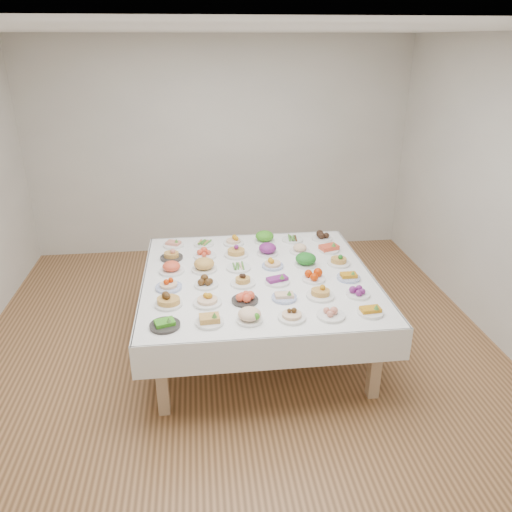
{
  "coord_description": "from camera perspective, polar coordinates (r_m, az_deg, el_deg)",
  "views": [
    {
      "loc": [
        -0.31,
        -4.08,
        2.74
      ],
      "look_at": [
        0.19,
        0.13,
        0.88
      ],
      "focal_mm": 35.0,
      "sensor_mm": 36.0,
      "label": 1
    }
  ],
  "objects": [
    {
      "name": "dish_19",
      "position": [
        4.65,
        -5.95,
        -0.94
      ],
      "size": [
        0.24,
        0.24,
        0.14
      ],
      "color": "white",
      "rests_on": "display_table"
    },
    {
      "name": "dish_22",
      "position": [
        4.75,
        5.71,
        -0.43
      ],
      "size": [
        0.22,
        0.22,
        0.13
      ],
      "color": "white",
      "rests_on": "display_table"
    },
    {
      "name": "dish_3",
      "position": [
        3.86,
        4.12,
        -6.53
      ],
      "size": [
        0.21,
        0.21,
        0.11
      ],
      "color": "white",
      "rests_on": "display_table"
    },
    {
      "name": "dish_27",
      "position": [
        4.97,
        1.33,
        0.85
      ],
      "size": [
        0.21,
        0.21,
        0.13
      ],
      "color": "white",
      "rests_on": "display_table"
    },
    {
      "name": "dish_31",
      "position": [
        5.24,
        -5.98,
        1.46
      ],
      "size": [
        0.2,
        0.2,
        0.05
      ],
      "color": "white",
      "rests_on": "display_table"
    },
    {
      "name": "dish_12",
      "position": [
        4.36,
        -9.98,
        -3.01
      ],
      "size": [
        0.23,
        0.23,
        0.12
      ],
      "color": "#4C66B2",
      "rests_on": "display_table"
    },
    {
      "name": "dish_29",
      "position": [
        5.11,
        8.34,
        0.99
      ],
      "size": [
        0.2,
        0.2,
        0.1
      ],
      "color": "white",
      "rests_on": "display_table"
    },
    {
      "name": "dish_11",
      "position": [
        4.28,
        11.6,
        -3.95
      ],
      "size": [
        0.2,
        0.2,
        0.09
      ],
      "color": "white",
      "rests_on": "display_table"
    },
    {
      "name": "dish_23",
      "position": [
        4.82,
        9.44,
        -0.36
      ],
      "size": [
        0.22,
        0.22,
        0.12
      ],
      "color": "white",
      "rests_on": "display_table"
    },
    {
      "name": "dish_21",
      "position": [
        4.7,
        1.92,
        -0.68
      ],
      "size": [
        0.2,
        0.2,
        0.12
      ],
      "color": "#4C66B2",
      "rests_on": "display_table"
    },
    {
      "name": "dish_1",
      "position": [
        3.81,
        -5.34,
        -7.16
      ],
      "size": [
        0.21,
        0.21,
        0.1
      ],
      "color": "white",
      "rests_on": "display_table"
    },
    {
      "name": "dish_18",
      "position": [
        4.65,
        -9.65,
        -1.07
      ],
      "size": [
        0.26,
        0.26,
        0.14
      ],
      "color": "white",
      "rests_on": "display_table"
    },
    {
      "name": "dish_13",
      "position": [
        4.37,
        -5.72,
        -2.96
      ],
      "size": [
        0.21,
        0.21,
        0.09
      ],
      "color": "white",
      "rests_on": "display_table"
    },
    {
      "name": "display_table",
      "position": [
        4.58,
        0.22,
        -3.03
      ],
      "size": [
        2.09,
        2.09,
        0.75
      ],
      "color": "white",
      "rests_on": "ground"
    },
    {
      "name": "dish_20",
      "position": [
        4.67,
        -2.01,
        -1.27
      ],
      "size": [
        0.23,
        0.23,
        0.05
      ],
      "color": "white",
      "rests_on": "display_table"
    },
    {
      "name": "dish_14",
      "position": [
        4.37,
        -1.51,
        -2.65
      ],
      "size": [
        0.22,
        0.22,
        0.12
      ],
      "color": "white",
      "rests_on": "display_table"
    },
    {
      "name": "room_envelope",
      "position": [
        4.19,
        -2.44,
        11.14
      ],
      "size": [
        5.02,
        5.02,
        2.81
      ],
      "color": "#A27043",
      "rests_on": "ground"
    },
    {
      "name": "dish_32",
      "position": [
        5.23,
        -2.6,
        1.95
      ],
      "size": [
        0.21,
        0.21,
        0.12
      ],
      "color": "white",
      "rests_on": "display_table"
    },
    {
      "name": "dish_15",
      "position": [
        4.41,
        2.44,
        -2.58
      ],
      "size": [
        0.22,
        0.22,
        0.1
      ],
      "color": "white",
      "rests_on": "display_table"
    },
    {
      "name": "dish_0",
      "position": [
        3.82,
        -10.39,
        -7.49
      ],
      "size": [
        0.23,
        0.23,
        0.1
      ],
      "color": "#2D2A28",
      "rests_on": "display_table"
    },
    {
      "name": "dish_34",
      "position": [
        5.34,
        4.2,
        1.97
      ],
      "size": [
        0.22,
        0.22,
        0.05
      ],
      "color": "white",
      "rests_on": "display_table"
    },
    {
      "name": "dish_17",
      "position": [
        4.55,
        10.54,
        -2.25
      ],
      "size": [
        0.21,
        0.21,
        0.08
      ],
      "color": "#4C66B2",
      "rests_on": "display_table"
    },
    {
      "name": "dish_25",
      "position": [
        4.94,
        -5.85,
        0.31
      ],
      "size": [
        0.22,
        0.22,
        0.09
      ],
      "color": "white",
      "rests_on": "display_table"
    },
    {
      "name": "dish_8",
      "position": [
        4.1,
        -1.28,
        -4.7
      ],
      "size": [
        0.22,
        0.22,
        0.1
      ],
      "color": "#2D2A28",
      "rests_on": "display_table"
    },
    {
      "name": "dish_9",
      "position": [
        4.15,
        3.25,
        -4.45
      ],
      "size": [
        0.21,
        0.21,
        0.09
      ],
      "color": "#4C66B2",
      "rests_on": "display_table"
    },
    {
      "name": "dish_16",
      "position": [
        4.48,
        6.62,
        -2.26
      ],
      "size": [
        0.21,
        0.21,
        0.1
      ],
      "color": "white",
      "rests_on": "display_table"
    },
    {
      "name": "dish_33",
      "position": [
        5.27,
        0.98,
        2.23
      ],
      "size": [
        0.21,
        0.21,
        0.13
      ],
      "color": "white",
      "rests_on": "display_table"
    },
    {
      "name": "dish_6",
      "position": [
        4.09,
        -10.0,
        -4.78
      ],
      "size": [
        0.23,
        0.22,
        0.14
      ],
      "color": "white",
      "rests_on": "display_table"
    },
    {
      "name": "dish_26",
      "position": [
        4.94,
        -2.29,
        0.81
      ],
      "size": [
        0.27,
        0.26,
        0.15
      ],
      "color": "white",
      "rests_on": "display_table"
    },
    {
      "name": "dish_28",
      "position": [
        5.04,
        5.03,
        0.91
      ],
      "size": [
        0.2,
        0.2,
        0.11
      ],
      "color": "white",
      "rests_on": "display_table"
    },
    {
      "name": "dish_5",
      "position": [
        4.03,
        12.95,
        -5.95
      ],
      "size": [
        0.2,
        0.2,
        0.09
      ],
      "color": "white",
      "rests_on": "display_table"
    },
    {
      "name": "dish_30",
      "position": [
        5.25,
        -9.43,
        1.48
      ],
      "size": [
        0.21,
        0.21,
        0.09
      ],
      "color": "white",
      "rests_on": "display_table"
    },
    {
      "name": "dish_2",
      "position": [
        3.82,
        -0.76,
        -6.62
      ],
      "size": [
        0.22,
        0.22,
        0.13
      ],
      "color": "white",
      "rests_on": "display_table"
    },
    {
      "name": "dish_7",
      "position": [
        4.08,
        -5.59,
        -4.79
      ],
      "size": [
        0.23,
        0.23,
        0.12
      ],
      "color": "white",
      "rests_on": "display_table"
    },
    {
      "name": "dish_24",
      "position": [
        4.95,
        -9.65,
        0.24
      ],
      "size": [
        0.22,
        0.22,
        0.12
      ],
      "color": "#2D2A28",
      "rests_on": "display_table"
    },
    {
      "name": "dish_4",
      "position": [
        3.93,
        8.56,
        -6.4
      ],
      "size": [
        0.22,
        0.22,
        0.09
      ],
      "color": "white",
      "rests_on": "display_table"
    },
    {
      "name": "dish_10",
      "position": [
        4.2,
        7.38,
        -3.99
      ],
      "size": [
        0.23,
        0.23,
        0.13
      ],
      "color": "white",
      "rests_on": "display_table"
    },
    {
      "name": "dish_35",
      "position": [
        5.39,
        7.56,
        2.33
      ],
      "size": [
        0.22,
        0.22,
        0.1
      ],
      "color": "white",
      "rests_on": "display_table"
    }
  ]
}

